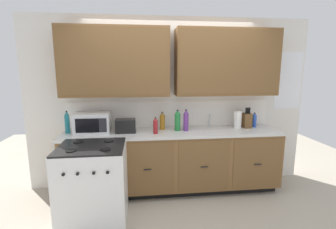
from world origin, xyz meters
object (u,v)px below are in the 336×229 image
Objects in this scene: bottle_green at (178,120)px; bottle_teal at (67,122)px; bottle_violet at (186,120)px; stove_range at (93,184)px; paper_towel_roll at (238,120)px; microwave at (93,123)px; toaster at (126,126)px; knife_block at (247,120)px; bottle_blue at (254,120)px; bottle_amber at (162,121)px; bottle_red at (155,126)px.

bottle_teal is (-1.54, 0.02, 0.01)m from bottle_green.
stove_range is at bearing -152.76° from bottle_violet.
bottle_green reaches higher than paper_towel_roll.
bottle_green reaches higher than microwave.
toaster reaches higher than stove_range.
bottle_green is 1.54m from bottle_teal.
toaster is at bearing -177.46° from knife_block.
knife_block is 1.38× the size of bottle_blue.
stove_range is 1.98× the size of microwave.
bottle_teal is (-0.34, -0.01, 0.01)m from microwave.
microwave is 0.99m from bottle_amber.
toaster is at bearing -6.73° from microwave.
bottle_teal reaches higher than microwave.
bottle_blue reaches higher than stove_range.
knife_block is at bearing 18.07° from stove_range.
stove_range is 3.06× the size of knife_block.
bottle_blue is (2.31, 0.74, 0.56)m from stove_range.
bottle_amber reaches higher than stove_range.
toaster is 0.43m from bottle_red.
bottle_teal is at bearing -176.70° from bottle_amber.
microwave is at bearing 98.02° from stove_range.
paper_towel_roll reaches higher than stove_range.
toaster is at bearing 60.42° from stove_range.
microwave reaches higher than toaster.
microwave is 2.28m from knife_block.
bottle_blue is 1.42m from bottle_amber.
bottle_red is at bearing -171.45° from paper_towel_roll.
bottle_blue is at bearing 1.28° from microwave.
bottle_blue is (2.41, 0.05, -0.03)m from microwave.
bottle_blue is 0.86× the size of bottle_amber.
bottle_violet is (-0.81, -0.08, 0.02)m from paper_towel_roll.
bottle_green is (-1.21, -0.08, 0.04)m from bottle_blue.
paper_towel_roll is (2.03, 0.71, 0.58)m from stove_range.
toaster is at bearing 179.86° from bottle_violet.
bottle_teal reaches higher than bottle_green.
stove_range is 3.65× the size of paper_towel_roll.
bottle_green is (-0.93, -0.05, 0.02)m from paper_towel_roll.
bottle_violet is at bearing -13.43° from bottle_green.
microwave is 1.51× the size of bottle_teal.
paper_towel_roll is 0.82× the size of bottle_teal.
bottle_red reaches higher than bottle_blue.
bottle_green is at bearing -176.16° from bottle_blue.
bottle_red is (-1.26, -0.19, -0.02)m from paper_towel_roll.
microwave is 1.57× the size of bottle_green.
bottle_blue is at bearing 1.37° from bottle_teal.
microwave is at bearing -179.32° from knife_block.
bottle_teal is at bearing 172.74° from bottle_red.
bottle_amber is 0.85× the size of bottle_green.
knife_block is at bearing 7.82° from bottle_red.
paper_towel_roll is at bearing -2.09° from bottle_amber.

